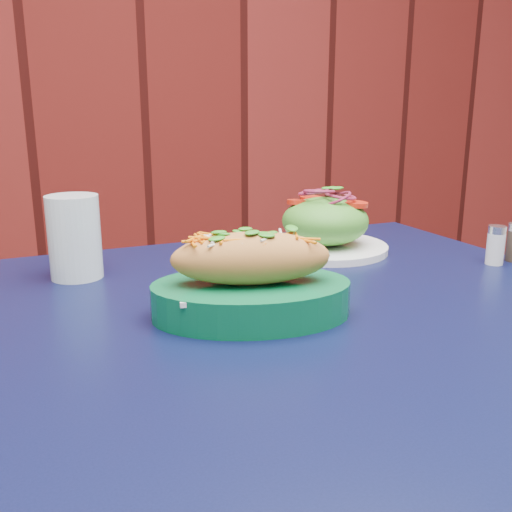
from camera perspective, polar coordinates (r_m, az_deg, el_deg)
name	(u,v)px	position (r m, az deg, el deg)	size (l,w,h in m)	color
cafe_table	(328,362)	(0.79, 7.18, -10.45)	(0.83, 0.83, 0.75)	black
banh_mi_basket	(251,282)	(0.69, -0.48, -2.64)	(0.28, 0.22, 0.11)	#095C34
salad_plate	(325,226)	(1.01, 6.91, 3.00)	(0.22, 0.22, 0.11)	white
water_glass	(75,237)	(0.88, -17.69, 1.81)	(0.08, 0.08, 0.12)	silver
salt_shaker	(496,245)	(0.99, 22.85, 1.01)	(0.03, 0.03, 0.06)	white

